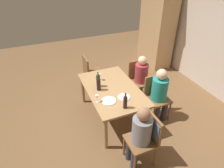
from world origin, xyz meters
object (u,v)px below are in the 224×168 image
object	(u,v)px
chair_left_end	(91,71)
wine_bottle_dark_red	(125,102)
dining_table	(112,92)
wine_glass_near_left	(99,76)
dinner_plate_guest_left	(124,97)
person_woman_host	(142,76)
armoire_cabinet	(157,29)
wine_bottle_short_olive	(98,80)
wine_bottle_tall_green	(99,83)
chair_far_left	(139,77)
person_man_bearded	(160,92)
dinner_plate_host	(109,101)
chair_right_end	(148,133)
chair_far_right	(156,94)
wine_glass_centre	(97,97)
person_man_guest	(140,133)

from	to	relation	value
chair_left_end	wine_bottle_dark_red	bearing A→B (deg)	2.01
dining_table	wine_bottle_dark_red	xyz separation A→B (m)	(0.64, -0.02, 0.22)
wine_glass_near_left	dinner_plate_guest_left	distance (m)	0.79
person_woman_host	dinner_plate_guest_left	size ratio (longest dim) A/B	4.69
armoire_cabinet	wine_bottle_short_olive	xyz separation A→B (m)	(1.73, -2.47, -0.22)
person_woman_host	wine_bottle_tall_green	world-z (taller)	person_woman_host
chair_far_left	person_man_bearded	world-z (taller)	person_man_bearded
wine_glass_near_left	dinner_plate_host	bearing A→B (deg)	-7.09
chair_right_end	wine_bottle_tall_green	distance (m)	1.32
chair_left_end	person_woman_host	world-z (taller)	person_woman_host
wine_bottle_short_olive	chair_left_end	bearing A→B (deg)	172.30
wine_bottle_dark_red	dinner_plate_host	size ratio (longest dim) A/B	1.13
person_woman_host	person_man_bearded	bearing A→B (deg)	90.00
dinner_plate_guest_left	person_woman_host	bearing A→B (deg)	131.63
dinner_plate_host	armoire_cabinet	bearing A→B (deg)	132.62
dining_table	chair_far_right	xyz separation A→B (m)	(0.27, 0.87, -0.12)
wine_bottle_dark_red	dinner_plate_host	world-z (taller)	wine_bottle_dark_red
person_man_bearded	dinner_plate_host	bearing A→B (deg)	-1.47
armoire_cabinet	chair_right_end	size ratio (longest dim) A/B	2.37
chair_far_right	wine_glass_centre	bearing A→B (deg)	1.06
dining_table	wine_bottle_dark_red	distance (m)	0.68
dining_table	dinner_plate_host	distance (m)	0.43
chair_right_end	wine_bottle_dark_red	size ratio (longest dim) A/B	2.99
chair_right_end	wine_glass_centre	xyz separation A→B (m)	(-0.89, -0.54, 0.25)
armoire_cabinet	dinner_plate_host	distance (m)	3.36
chair_far_right	chair_right_end	size ratio (longest dim) A/B	1.00
chair_far_left	person_man_guest	size ratio (longest dim) A/B	0.81
chair_right_end	dinner_plate_guest_left	distance (m)	0.84
armoire_cabinet	dinner_plate_guest_left	xyz separation A→B (m)	(2.26, -2.15, -0.35)
wine_glass_centre	chair_right_end	bearing A→B (deg)	31.23
dining_table	wine_bottle_tall_green	bearing A→B (deg)	-100.75
chair_far_right	chair_right_end	bearing A→B (deg)	50.47
wine_glass_near_left	person_man_bearded	bearing A→B (deg)	51.96
person_man_guest	wine_bottle_short_olive	xyz separation A→B (m)	(-1.35, -0.20, 0.23)
chair_far_left	chair_right_end	bearing A→B (deg)	65.31
chair_far_right	chair_left_end	size ratio (longest dim) A/B	1.00
chair_left_end	person_man_guest	size ratio (longest dim) A/B	0.81
person_man_guest	wine_glass_near_left	distance (m)	1.59
armoire_cabinet	person_man_bearded	xyz separation A→B (m)	(2.29, -1.37, -0.43)
chair_right_end	person_woman_host	xyz separation A→B (m)	(-1.52, 0.75, 0.05)
chair_left_end	person_man_bearded	distance (m)	1.85
wine_bottle_short_olive	dinner_plate_host	size ratio (longest dim) A/B	1.19
chair_far_left	armoire_cabinet	bearing A→B (deg)	-133.29
armoire_cabinet	person_man_guest	xyz separation A→B (m)	(3.09, -2.27, -0.44)
wine_glass_centre	person_woman_host	bearing A→B (deg)	116.22
person_woman_host	wine_bottle_short_olive	bearing A→B (deg)	8.48
person_man_guest	wine_bottle_tall_green	world-z (taller)	person_man_guest
wine_bottle_tall_green	wine_glass_near_left	world-z (taller)	wine_bottle_tall_green
person_man_guest	dinner_plate_host	xyz separation A→B (m)	(-0.82, -0.19, 0.09)
armoire_cabinet	chair_left_end	distance (m)	2.50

